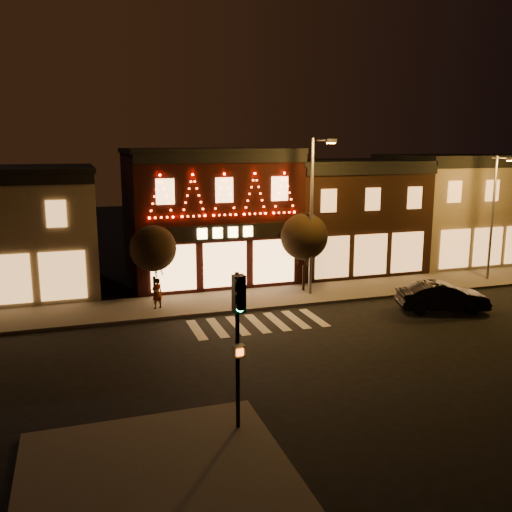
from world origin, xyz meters
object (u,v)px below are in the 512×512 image
dark_sedan (442,297)px  streetlamp_mid (314,205)px  traffic_signal_near (238,321)px  pedestrian (157,293)px

dark_sedan → streetlamp_mid: bearing=65.4°
traffic_signal_near → pedestrian: traffic_signal_near is taller
pedestrian → traffic_signal_near: bearing=68.8°
dark_sedan → pedestrian: size_ratio=2.84×
traffic_signal_near → pedestrian: bearing=88.0°
streetlamp_mid → dark_sedan: (5.32, -4.57, -4.51)m
traffic_signal_near → streetlamp_mid: size_ratio=0.55×
streetlamp_mid → dark_sedan: 8.34m
streetlamp_mid → pedestrian: size_ratio=5.41×
streetlamp_mid → pedestrian: bearing=-172.1°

